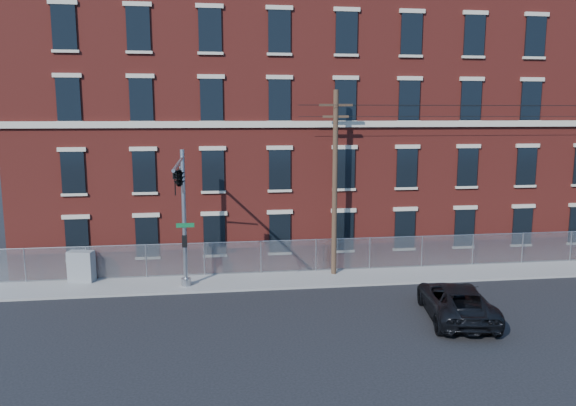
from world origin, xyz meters
The scene contains 8 objects.
ground centered at (0.00, 0.00, 0.00)m, with size 140.00×140.00×0.00m, color black.
sidewalk centered at (12.00, 5.00, 0.06)m, with size 65.00×3.00×0.12m, color gray.
mill_building centered at (12.00, 13.93, 8.15)m, with size 55.30×14.32×16.30m.
chain_link_fence centered at (12.00, 6.30, 1.06)m, with size 59.06×0.06×1.85m.
traffic_signal_mast centered at (-6.00, 2.18, 5.39)m, with size 0.90×6.75×7.00m.
utility_pole_near centered at (2.00, 5.60, 5.34)m, with size 1.80×0.28×10.00m.
pickup_truck centered at (5.91, -1.43, 0.78)m, with size 2.60×5.63×1.57m, color black.
utility_cabinet centered at (-11.48, 6.00, 0.94)m, with size 1.31×0.65×1.63m, color slate.
Camera 1 is at (-4.49, -23.36, 8.89)m, focal length 34.48 mm.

